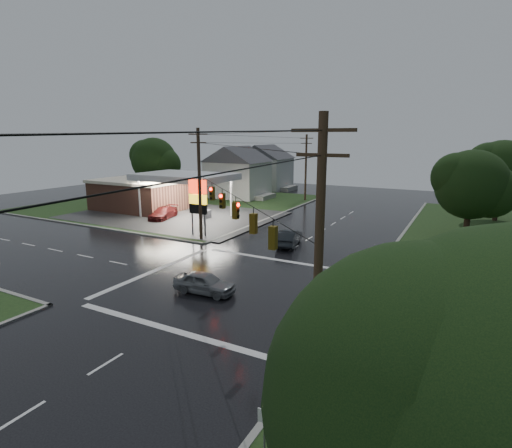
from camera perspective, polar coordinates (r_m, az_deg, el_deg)
The scene contains 16 objects.
ground at distance 28.13m, azimuth -3.47°, elevation -8.87°, with size 120.00×120.00×0.00m, color black.
grass_nw at distance 63.41m, azimuth -11.16°, elevation 2.97°, with size 36.00×36.00×0.08m, color #1A3216.
gas_station at distance 58.15m, azimuth -14.95°, elevation 4.45°, with size 26.20×18.00×5.60m.
pylon_sign at distance 41.29m, azimuth -8.30°, elevation 3.67°, with size 2.00×0.35×6.00m.
utility_pole_nw at distance 39.67m, azimuth -8.07°, elevation 5.82°, with size 2.20×0.32×11.00m.
utility_pole_se at distance 14.20m, azimuth 8.89°, elevation -6.15°, with size 2.20×0.32×11.00m.
utility_pole_n at distance 64.79m, azimuth 7.13°, elevation 8.15°, with size 2.20×0.32×10.50m.
traffic_signals at distance 26.45m, azimuth -3.64°, elevation 4.31°, with size 26.87×26.87×1.47m.
house_near at distance 68.11m, azimuth -2.60°, elevation 7.54°, with size 11.05×8.48×8.60m.
house_far at distance 79.06m, azimuth 1.28°, elevation 8.23°, with size 11.05×8.48×8.60m.
tree_nw_behind at distance 70.86m, azimuth -14.27°, elevation 8.80°, with size 8.93×7.60×10.00m.
tree_ne_near at distance 44.48m, azimuth 28.58°, elevation 4.93°, with size 7.99×6.80×8.98m.
tree_ne_far at distance 56.47m, azimuth 31.76°, elevation 6.50°, with size 8.46×7.20×9.80m.
car_north at distance 38.19m, azimuth 4.77°, elevation -1.92°, with size 1.63×4.68×1.54m, color black.
car_crossing at distance 26.92m, azimuth -7.39°, elevation -8.32°, with size 1.69×4.21×1.43m, color slate.
car_pump at distance 51.55m, azimuth -13.10°, elevation 1.55°, with size 2.12×5.23×1.52m, color #541313.
Camera 1 is at (13.88, -22.24, 10.21)m, focal length 28.00 mm.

